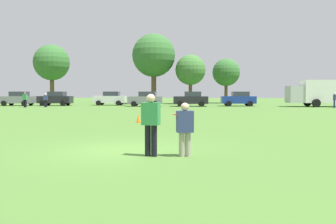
{
  "coord_description": "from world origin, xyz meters",
  "views": [
    {
      "loc": [
        2.46,
        -10.7,
        1.86
      ],
      "look_at": [
        1.24,
        1.68,
        1.11
      ],
      "focal_mm": 37.11,
      "sensor_mm": 36.0,
      "label": 1
    }
  ],
  "objects_px": {
    "box_truck": "(325,92)",
    "traffic_cone": "(139,119)",
    "player_thrower": "(151,121)",
    "parked_car_near_left": "(18,98)",
    "bystander_far_jogger": "(46,99)",
    "parked_car_center": "(110,98)",
    "bystander_sideline_watcher": "(25,99)",
    "parked_car_mid_right": "(146,99)",
    "bystander_field_marshal": "(334,99)",
    "parked_car_far_right": "(239,99)",
    "parked_car_near_right": "(191,99)",
    "frisbee": "(178,115)",
    "player_defender": "(185,127)",
    "parked_car_mid_left": "(56,98)"
  },
  "relations": [
    {
      "from": "parked_car_center",
      "to": "player_defender",
      "type": "bearing_deg",
      "value": -71.7
    },
    {
      "from": "player_defender",
      "to": "traffic_cone",
      "type": "height_order",
      "value": "player_defender"
    },
    {
      "from": "parked_car_center",
      "to": "parked_car_near_right",
      "type": "distance_m",
      "value": 11.06
    },
    {
      "from": "parked_car_mid_left",
      "to": "parked_car_center",
      "type": "xyz_separation_m",
      "value": [
        6.63,
        2.05,
        0.0
      ]
    },
    {
      "from": "player_defender",
      "to": "frisbee",
      "type": "height_order",
      "value": "player_defender"
    },
    {
      "from": "parked_car_mid_right",
      "to": "bystander_far_jogger",
      "type": "height_order",
      "value": "parked_car_mid_right"
    },
    {
      "from": "player_thrower",
      "to": "parked_car_near_right",
      "type": "xyz_separation_m",
      "value": [
        0.09,
        32.95,
        -0.08
      ]
    },
    {
      "from": "traffic_cone",
      "to": "bystander_sideline_watcher",
      "type": "relative_size",
      "value": 0.28
    },
    {
      "from": "box_truck",
      "to": "parked_car_far_right",
      "type": "bearing_deg",
      "value": 174.72
    },
    {
      "from": "frisbee",
      "to": "traffic_cone",
      "type": "distance_m",
      "value": 11.03
    },
    {
      "from": "box_truck",
      "to": "traffic_cone",
      "type": "bearing_deg",
      "value": -128.88
    },
    {
      "from": "player_defender",
      "to": "traffic_cone",
      "type": "bearing_deg",
      "value": 107.29
    },
    {
      "from": "parked_car_near_left",
      "to": "bystander_far_jogger",
      "type": "bearing_deg",
      "value": -34.31
    },
    {
      "from": "player_thrower",
      "to": "parked_car_center",
      "type": "bearing_deg",
      "value": 106.85
    },
    {
      "from": "parked_car_near_left",
      "to": "bystander_far_jogger",
      "type": "height_order",
      "value": "parked_car_near_left"
    },
    {
      "from": "parked_car_center",
      "to": "bystander_sideline_watcher",
      "type": "xyz_separation_m",
      "value": [
        -8.08,
        -7.11,
        0.05
      ]
    },
    {
      "from": "player_defender",
      "to": "bystander_field_marshal",
      "type": "xyz_separation_m",
      "value": [
        15.03,
        30.14,
        0.11
      ]
    },
    {
      "from": "player_defender",
      "to": "parked_car_center",
      "type": "height_order",
      "value": "parked_car_center"
    },
    {
      "from": "frisbee",
      "to": "parked_car_far_right",
      "type": "distance_m",
      "value": 34.72
    },
    {
      "from": "parked_car_mid_left",
      "to": "parked_car_near_right",
      "type": "height_order",
      "value": "same"
    },
    {
      "from": "player_thrower",
      "to": "parked_car_near_left",
      "type": "distance_m",
      "value": 39.49
    },
    {
      "from": "parked_car_mid_left",
      "to": "bystander_field_marshal",
      "type": "distance_m",
      "value": 33.47
    },
    {
      "from": "bystander_far_jogger",
      "to": "bystander_field_marshal",
      "type": "distance_m",
      "value": 32.71
    },
    {
      "from": "parked_car_far_right",
      "to": "bystander_sideline_watcher",
      "type": "bearing_deg",
      "value": -166.16
    },
    {
      "from": "bystander_sideline_watcher",
      "to": "parked_car_near_right",
      "type": "bearing_deg",
      "value": 14.02
    },
    {
      "from": "traffic_cone",
      "to": "parked_car_far_right",
      "type": "relative_size",
      "value": 0.11
    },
    {
      "from": "frisbee",
      "to": "parked_car_center",
      "type": "height_order",
      "value": "parked_car_center"
    },
    {
      "from": "parked_car_near_left",
      "to": "parked_car_mid_right",
      "type": "height_order",
      "value": "same"
    },
    {
      "from": "frisbee",
      "to": "bystander_far_jogger",
      "type": "height_order",
      "value": "bystander_far_jogger"
    },
    {
      "from": "player_thrower",
      "to": "box_truck",
      "type": "relative_size",
      "value": 0.21
    },
    {
      "from": "frisbee",
      "to": "parked_car_near_right",
      "type": "height_order",
      "value": "parked_car_near_right"
    },
    {
      "from": "player_thrower",
      "to": "bystander_field_marshal",
      "type": "relative_size",
      "value": 1.04
    },
    {
      "from": "bystander_field_marshal",
      "to": "player_thrower",
      "type": "bearing_deg",
      "value": -117.91
    },
    {
      "from": "parked_car_near_right",
      "to": "bystander_far_jogger",
      "type": "distance_m",
      "value": 17.24
    },
    {
      "from": "traffic_cone",
      "to": "box_truck",
      "type": "distance_m",
      "value": 29.37
    },
    {
      "from": "parked_car_far_right",
      "to": "parked_car_near_left",
      "type": "bearing_deg",
      "value": -176.69
    },
    {
      "from": "parked_car_far_right",
      "to": "box_truck",
      "type": "distance_m",
      "value": 10.18
    },
    {
      "from": "parked_car_center",
      "to": "bystander_far_jogger",
      "type": "height_order",
      "value": "parked_car_center"
    },
    {
      "from": "box_truck",
      "to": "parked_car_near_right",
      "type": "bearing_deg",
      "value": -178.35
    },
    {
      "from": "frisbee",
      "to": "bystander_field_marshal",
      "type": "distance_m",
      "value": 33.8
    },
    {
      "from": "box_truck",
      "to": "parked_car_near_left",
      "type": "bearing_deg",
      "value": -178.96
    },
    {
      "from": "frisbee",
      "to": "parked_car_near_left",
      "type": "height_order",
      "value": "parked_car_near_left"
    },
    {
      "from": "player_defender",
      "to": "bystander_far_jogger",
      "type": "bearing_deg",
      "value": 121.38
    },
    {
      "from": "parked_car_mid_right",
      "to": "parked_car_near_right",
      "type": "height_order",
      "value": "same"
    },
    {
      "from": "player_thrower",
      "to": "parked_car_near_right",
      "type": "distance_m",
      "value": 32.95
    },
    {
      "from": "bystander_sideline_watcher",
      "to": "bystander_far_jogger",
      "type": "bearing_deg",
      "value": 20.43
    },
    {
      "from": "traffic_cone",
      "to": "bystander_far_jogger",
      "type": "distance_m",
      "value": 23.39
    },
    {
      "from": "parked_car_mid_right",
      "to": "bystander_field_marshal",
      "type": "relative_size",
      "value": 2.53
    },
    {
      "from": "parked_car_mid_right",
      "to": "bystander_field_marshal",
      "type": "bearing_deg",
      "value": -6.48
    },
    {
      "from": "player_thrower",
      "to": "parked_car_center",
      "type": "relative_size",
      "value": 0.41
    }
  ]
}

